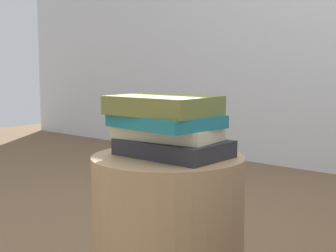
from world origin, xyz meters
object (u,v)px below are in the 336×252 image
(side_table, at_px, (168,233))
(book_cream, at_px, (167,133))
(book_charcoal, at_px, (173,148))
(book_teal, at_px, (167,121))
(book_olive, at_px, (163,105))

(side_table, height_order, book_cream, book_cream)
(book_charcoal, xyz_separation_m, book_cream, (-0.02, -0.00, 0.04))
(book_teal, bearing_deg, side_table, 120.07)
(book_charcoal, height_order, book_cream, book_cream)
(book_charcoal, height_order, book_teal, book_teal)
(book_charcoal, height_order, book_olive, book_olive)
(book_cream, xyz_separation_m, book_olive, (0.00, -0.02, 0.08))
(book_cream, bearing_deg, side_table, -40.72)
(book_teal, bearing_deg, book_cream, 136.06)
(book_charcoal, bearing_deg, side_table, -142.31)
(book_olive, bearing_deg, book_cream, 92.15)
(book_charcoal, distance_m, book_cream, 0.04)
(side_table, height_order, book_teal, book_teal)
(side_table, relative_size, book_teal, 1.63)
(book_teal, distance_m, book_olive, 0.04)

